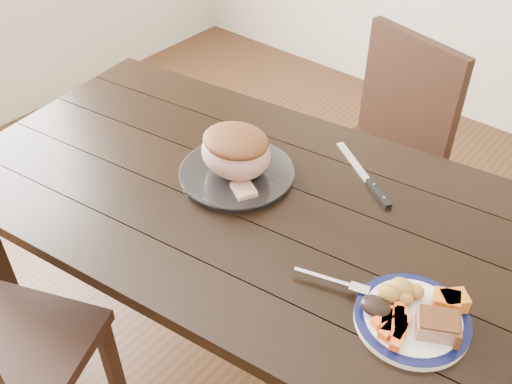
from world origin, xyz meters
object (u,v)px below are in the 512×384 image
Objects in this scene: serving_platter at (237,174)px; roast_joint at (236,153)px; fork at (337,282)px; dining_table at (239,215)px; dinner_plate at (412,319)px; carving_knife at (372,185)px; pork_slice at (437,325)px; chair_far at (381,147)px.

serving_platter is 1.56× the size of roast_joint.
fork is 0.86× the size of roast_joint.
fork is at bearing -20.07° from serving_platter.
dining_table is 6.85× the size of dinner_plate.
dinner_plate is at bearing -12.57° from serving_platter.
roast_joint is 0.39m from carving_knife.
fork is (-0.18, -0.02, 0.01)m from dinner_plate.
roast_joint is (-0.63, 0.14, 0.08)m from dinner_plate.
roast_joint is at bearing 167.43° from dinner_plate.
dinner_plate is 0.89× the size of carving_knife.
carving_knife is at bearing 42.46° from dining_table.
dining_table is 5.35× the size of serving_platter.
dinner_plate is 0.46m from carving_knife.
pork_slice reaches higher than fork.
serving_platter is at bearing 142.83° from fork.
fork is 0.48m from roast_joint.
fork reaches higher than carving_knife.
fork is 0.39m from carving_knife.
serving_platter is 0.07m from roast_joint.
pork_slice is 0.51m from carving_knife.
dinner_plate is 0.65m from roast_joint.
chair_far is at bearing 94.88° from fork.
chair_far is 4.55× the size of roast_joint.
pork_slice is (0.58, -0.84, 0.27)m from chair_far.
roast_joint is at bearing 168.05° from pork_slice.
dining_table is at bearing 170.65° from dinner_plate.
roast_joint is (0.00, -0.00, 0.07)m from serving_platter.
serving_platter reaches higher than dining_table.
roast_joint is (-0.45, 0.16, 0.06)m from fork.
pork_slice is 0.30× the size of carving_knife.
pork_slice is 0.47× the size of fork.
roast_joint is at bearing 96.00° from chair_far.
pork_slice is 0.24m from fork.
chair_far is at bearing 124.72° from pork_slice.
roast_joint is 0.73× the size of carving_knife.
chair_far is at bearing 85.48° from dining_table.
serving_platter is at bearing 135.83° from dining_table.
pork_slice is at bearing -12.34° from fork.
chair_far reaches higher than dining_table.
fork is at bearing -175.24° from pork_slice.
dinner_plate is 3.01× the size of pork_slice.
dining_table is at bearing 99.99° from chair_far.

